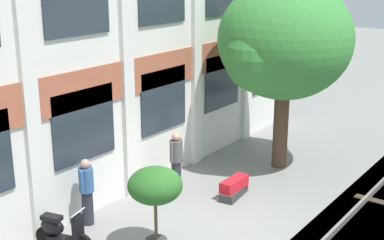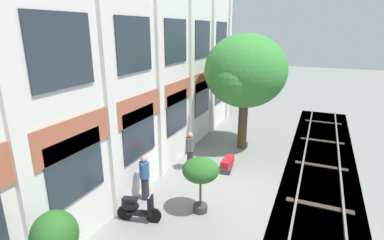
{
  "view_description": "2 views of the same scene",
  "coord_description": "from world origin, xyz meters",
  "px_view_note": "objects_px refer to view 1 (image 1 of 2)",
  "views": [
    {
      "loc": [
        -9.44,
        -6.17,
        5.86
      ],
      "look_at": [
        0.13,
        0.86,
        2.34
      ],
      "focal_mm": 50.0,
      "sensor_mm": 36.0,
      "label": 1
    },
    {
      "loc": [
        -9.52,
        -2.66,
        5.63
      ],
      "look_at": [
        0.71,
        1.77,
        2.22
      ],
      "focal_mm": 28.0,
      "sensor_mm": 36.0,
      "label": 2
    }
  ],
  "objects_px": {
    "potted_plant_square_trough": "(234,188)",
    "resident_watching_tracks": "(176,160)",
    "potted_plant_tall_urn": "(155,188)",
    "resident_by_doorway": "(87,190)",
    "scooter_near_curb": "(61,232)",
    "broadleaf_tree": "(285,43)"
  },
  "relations": [
    {
      "from": "potted_plant_tall_urn",
      "to": "resident_watching_tracks",
      "type": "height_order",
      "value": "potted_plant_tall_urn"
    },
    {
      "from": "resident_by_doorway",
      "to": "scooter_near_curb",
      "type": "bearing_deg",
      "value": -91.71
    },
    {
      "from": "broadleaf_tree",
      "to": "scooter_near_curb",
      "type": "bearing_deg",
      "value": 168.66
    },
    {
      "from": "resident_by_doorway",
      "to": "resident_watching_tracks",
      "type": "relative_size",
      "value": 0.99
    },
    {
      "from": "broadleaf_tree",
      "to": "potted_plant_tall_urn",
      "type": "xyz_separation_m",
      "value": [
        -5.88,
        -0.16,
        -2.27
      ]
    },
    {
      "from": "scooter_near_curb",
      "to": "resident_by_doorway",
      "type": "relative_size",
      "value": 0.85
    },
    {
      "from": "broadleaf_tree",
      "to": "potted_plant_square_trough",
      "type": "relative_size",
      "value": 5.07
    },
    {
      "from": "potted_plant_square_trough",
      "to": "resident_watching_tracks",
      "type": "relative_size",
      "value": 0.66
    },
    {
      "from": "potted_plant_tall_urn",
      "to": "potted_plant_square_trough",
      "type": "bearing_deg",
      "value": 1.43
    },
    {
      "from": "broadleaf_tree",
      "to": "potted_plant_tall_urn",
      "type": "height_order",
      "value": "broadleaf_tree"
    },
    {
      "from": "resident_by_doorway",
      "to": "resident_watching_tracks",
      "type": "xyz_separation_m",
      "value": [
        2.7,
        -0.49,
        0.01
      ]
    },
    {
      "from": "potted_plant_square_trough",
      "to": "resident_by_doorway",
      "type": "bearing_deg",
      "value": 149.62
    },
    {
      "from": "potted_plant_tall_urn",
      "to": "resident_watching_tracks",
      "type": "bearing_deg",
      "value": 29.9
    },
    {
      "from": "broadleaf_tree",
      "to": "scooter_near_curb",
      "type": "xyz_separation_m",
      "value": [
        -7.1,
        1.42,
        -3.23
      ]
    },
    {
      "from": "potted_plant_square_trough",
      "to": "resident_watching_tracks",
      "type": "xyz_separation_m",
      "value": [
        -0.58,
        1.44,
        0.63
      ]
    },
    {
      "from": "potted_plant_tall_urn",
      "to": "resident_by_doorway",
      "type": "relative_size",
      "value": 1.15
    },
    {
      "from": "broadleaf_tree",
      "to": "scooter_near_curb",
      "type": "distance_m",
      "value": 7.93
    },
    {
      "from": "broadleaf_tree",
      "to": "resident_watching_tracks",
      "type": "bearing_deg",
      "value": 157.17
    },
    {
      "from": "potted_plant_tall_urn",
      "to": "potted_plant_square_trough",
      "type": "height_order",
      "value": "potted_plant_tall_urn"
    },
    {
      "from": "potted_plant_tall_urn",
      "to": "broadleaf_tree",
      "type": "bearing_deg",
      "value": 1.51
    },
    {
      "from": "potted_plant_square_trough",
      "to": "broadleaf_tree",
      "type": "bearing_deg",
      "value": 1.61
    },
    {
      "from": "potted_plant_square_trough",
      "to": "resident_by_doorway",
      "type": "distance_m",
      "value": 3.86
    }
  ]
}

